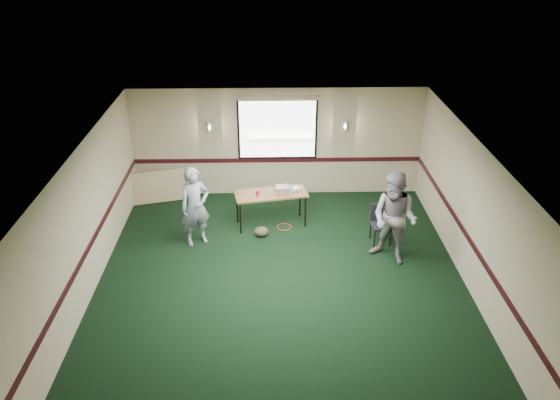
{
  "coord_description": "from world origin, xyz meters",
  "views": [
    {
      "loc": [
        -0.22,
        -8.3,
        6.23
      ],
      "look_at": [
        0.0,
        1.3,
        1.2
      ],
      "focal_mm": 35.0,
      "sensor_mm": 36.0,
      "label": 1
    }
  ],
  "objects_px": {
    "conference_chair": "(380,220)",
    "person_left": "(195,206)",
    "folding_table": "(271,195)",
    "projector": "(282,189)",
    "person_right": "(394,219)"
  },
  "relations": [
    {
      "from": "folding_table",
      "to": "person_right",
      "type": "relative_size",
      "value": 0.88
    },
    {
      "from": "person_left",
      "to": "person_right",
      "type": "xyz_separation_m",
      "value": [
        3.99,
        -0.77,
        0.09
      ]
    },
    {
      "from": "projector",
      "to": "person_right",
      "type": "xyz_separation_m",
      "value": [
        2.16,
        -1.6,
        0.11
      ]
    },
    {
      "from": "folding_table",
      "to": "conference_chair",
      "type": "relative_size",
      "value": 2.02
    },
    {
      "from": "conference_chair",
      "to": "folding_table",
      "type": "bearing_deg",
      "value": 157.68
    },
    {
      "from": "conference_chair",
      "to": "person_left",
      "type": "xyz_separation_m",
      "value": [
        -3.89,
        0.0,
        0.38
      ]
    },
    {
      "from": "person_right",
      "to": "folding_table",
      "type": "bearing_deg",
      "value": -174.03
    },
    {
      "from": "folding_table",
      "to": "person_left",
      "type": "height_order",
      "value": "person_left"
    },
    {
      "from": "projector",
      "to": "person_left",
      "type": "distance_m",
      "value": 2.01
    },
    {
      "from": "person_left",
      "to": "conference_chair",
      "type": "bearing_deg",
      "value": -26.67
    },
    {
      "from": "projector",
      "to": "conference_chair",
      "type": "xyz_separation_m",
      "value": [
        2.07,
        -0.84,
        -0.36
      ]
    },
    {
      "from": "projector",
      "to": "person_left",
      "type": "xyz_separation_m",
      "value": [
        -1.83,
        -0.84,
        0.02
      ]
    },
    {
      "from": "person_left",
      "to": "folding_table",
      "type": "bearing_deg",
      "value": -1.96
    },
    {
      "from": "folding_table",
      "to": "conference_chair",
      "type": "bearing_deg",
      "value": -28.1
    },
    {
      "from": "projector",
      "to": "person_right",
      "type": "relative_size",
      "value": 0.16
    }
  ]
}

